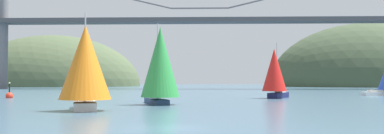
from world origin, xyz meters
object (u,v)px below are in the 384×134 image
(sailboat_red_spinnaker, at_px, (275,72))
(sailboat_green_sail, at_px, (160,64))
(channel_buoy, at_px, (9,96))
(sailboat_orange_sail, at_px, (85,66))

(sailboat_red_spinnaker, bearing_deg, sailboat_green_sail, -133.63)
(sailboat_red_spinnaker, bearing_deg, channel_buoy, -179.64)
(sailboat_red_spinnaker, bearing_deg, sailboat_orange_sail, -129.63)
(sailboat_green_sail, xyz_separation_m, channel_buoy, (-24.58, 15.83, -4.29))
(sailboat_green_sail, xyz_separation_m, sailboat_orange_sail, (-5.93, -9.59, -0.45))
(sailboat_red_spinnaker, distance_m, channel_buoy, 40.07)
(sailboat_red_spinnaker, height_order, sailboat_orange_sail, sailboat_orange_sail)
(sailboat_green_sail, xyz_separation_m, sailboat_red_spinnaker, (15.33, 16.08, -0.74))
(sailboat_orange_sail, bearing_deg, channel_buoy, 126.26)
(channel_buoy, bearing_deg, sailboat_green_sail, -32.79)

